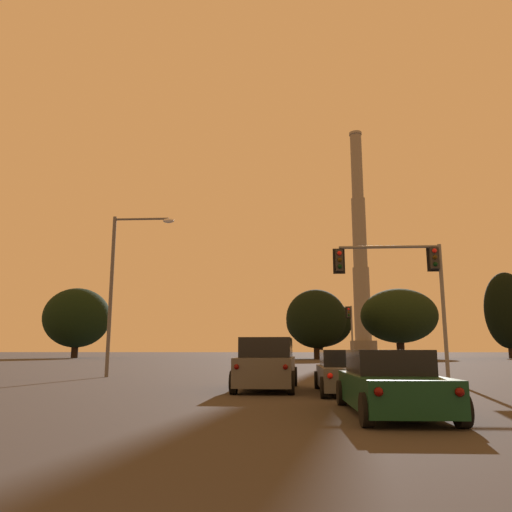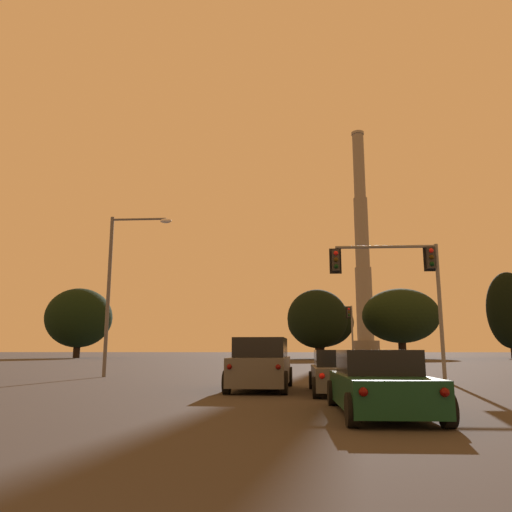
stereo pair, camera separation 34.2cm
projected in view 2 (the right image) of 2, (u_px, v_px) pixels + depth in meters
name	position (u px, v px, depth m)	size (l,w,h in m)	color
sedan_right_lane_front	(340.00, 373.00, 16.77)	(2.03, 4.72, 1.43)	#4C4F54
sedan_right_lane_second	(379.00, 384.00, 11.27)	(2.04, 4.73, 1.43)	#0F3823
suv_center_lane_front	(261.00, 365.00, 18.20)	(2.29, 4.97, 1.86)	#4C4F54
traffic_light_far_right	(351.00, 326.00, 51.46)	(0.78, 0.50, 5.93)	slate
traffic_light_overhead_right	(403.00, 276.00, 23.76)	(5.28, 0.50, 6.42)	slate
street_lamp	(119.00, 276.00, 27.52)	(3.49, 0.36, 8.81)	#56565B
smokestack	(363.00, 264.00, 137.67)	(7.13, 7.13, 63.55)	slate
treeline_left_mid	(321.00, 323.00, 82.55)	(10.87, 9.79, 9.97)	black
treeline_far_right	(317.00, 319.00, 76.69)	(9.24, 8.32, 10.64)	black
treeline_far_left	(401.00, 316.00, 84.65)	(12.93, 11.64, 11.73)	black
treeline_right_mid	(79.00, 318.00, 87.83)	(11.61, 10.45, 12.16)	black
treeline_center_right	(509.00, 310.00, 84.52)	(7.33, 6.60, 14.56)	black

